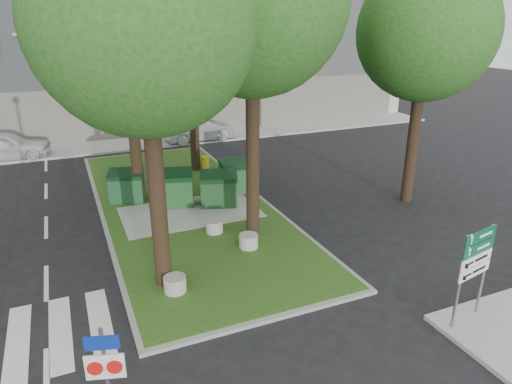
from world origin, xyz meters
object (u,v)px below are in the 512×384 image
bollard_mid (214,226)px  directional_sign (475,261)px  litter_bin (205,163)px  tree_street_right (429,17)px  tree_median_mid (125,17)px  dumpster_c (219,189)px  car_white (5,146)px  dumpster_d (238,176)px  dumpster_b (174,189)px  bollard_left (175,284)px  dumpster_a (127,186)px  traffic_sign_pole (106,368)px  car_silver (200,130)px

bollard_mid → directional_sign: 8.17m
litter_bin → tree_street_right: bearing=-46.5°
tree_median_mid → litter_bin: size_ratio=15.54×
dumpster_c → car_white: 13.42m
bollard_mid → dumpster_d: bearing=57.1°
dumpster_b → bollard_left: bearing=-88.0°
dumpster_a → directional_sign: (6.23, -11.17, 0.97)m
dumpster_c → bollard_left: bearing=-102.8°
car_white → bollard_mid: bearing=-143.7°
tree_median_mid → directional_sign: (5.69, -11.06, -5.29)m
tree_median_mid → traffic_sign_pole: tree_median_mid is taller
dumpster_b → dumpster_d: 2.88m
dumpster_d → dumpster_b: bearing=-166.9°
dumpster_c → bollard_mid: dumpster_c is taller
car_silver → car_white: bearing=86.2°
dumpster_c → car_silver: bearing=94.4°
tree_median_mid → dumpster_b: tree_median_mid is taller
tree_street_right → bollard_left: 12.74m
tree_street_right → dumpster_b: (-8.94, 2.92, -6.20)m
tree_street_right → bollard_mid: tree_street_right is taller
directional_sign → car_white: directional_sign is taller
tree_median_mid → car_silver: tree_median_mid is taller
dumpster_a → car_silver: bearing=74.1°
tree_street_right → dumpster_b: bearing=161.9°
bollard_left → directional_sign: bearing=-33.0°
tree_median_mid → dumpster_b: size_ratio=5.81×
traffic_sign_pole → dumpster_a: bearing=97.0°
dumpster_b → dumpster_a: bearing=159.1°
tree_street_right → directional_sign: size_ratio=4.25×
dumpster_a → dumpster_b: dumpster_b is taller
dumpster_b → litter_bin: 4.63m
dumpster_a → tree_median_mid: bearing=5.5°
dumpster_a → car_white: car_white is taller
dumpster_c → traffic_sign_pole: (-5.13, -9.14, 0.65)m
tree_median_mid → dumpster_d: 7.36m
car_white → car_silver: 10.49m
car_white → dumpster_b: bearing=-139.5°
car_white → dumpster_c: bearing=-135.4°
dumpster_d → traffic_sign_pole: (-6.38, -10.28, 0.63)m
dumpster_a → car_silver: size_ratio=0.37×
traffic_sign_pole → tree_street_right: bearing=45.9°
dumpster_d → dumpster_c: bearing=-133.5°
dumpster_a → litter_bin: bearing=50.9°
bollard_mid → car_silver: (3.33, 12.67, 0.37)m
litter_bin → car_silver: bearing=75.6°
dumpster_b → bollard_left: dumpster_b is taller
tree_street_right → car_white: size_ratio=2.30×
tree_street_right → bollard_left: (-10.41, -3.09, -6.65)m
dumpster_c → litter_bin: (0.88, 4.59, -0.32)m
dumpster_a → dumpster_d: 4.51m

